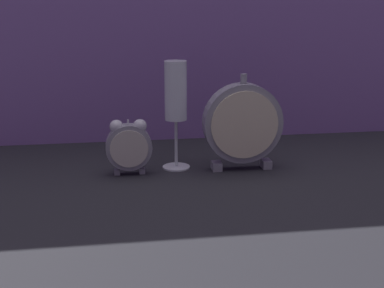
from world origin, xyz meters
The scene contains 4 objects.
ground_plane centered at (0.00, 0.00, 0.00)m, with size 4.00×4.00×0.00m, color #232328.
alarm_clock_twin_bell centered at (-0.14, 0.05, 0.07)m, with size 0.10×0.03×0.12m.
mantel_clock_silver centered at (0.11, 0.05, 0.10)m, with size 0.17×0.04×0.21m.
champagne_flute centered at (-0.04, 0.08, 0.16)m, with size 0.06×0.06×0.24m.
Camera 1 is at (-0.17, -1.04, 0.37)m, focal length 50.00 mm.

